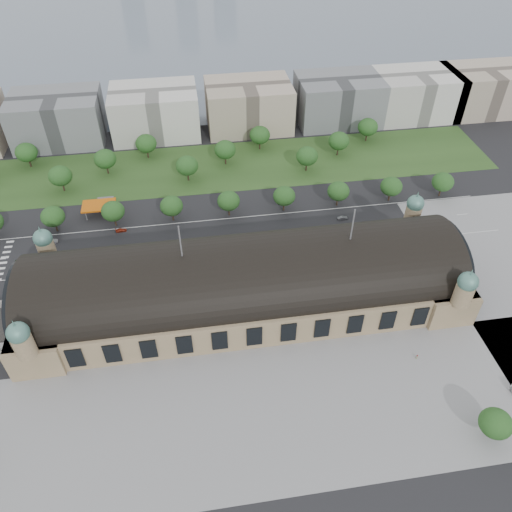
{
  "coord_description": "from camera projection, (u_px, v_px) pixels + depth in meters",
  "views": [
    {
      "loc": [
        -14.78,
        -119.91,
        130.09
      ],
      "look_at": [
        5.04,
        9.22,
        14.0
      ],
      "focal_mm": 35.0,
      "sensor_mm": 36.0,
      "label": 1
    }
  ],
  "objects": [
    {
      "name": "tree_belt_2",
      "position": [
        26.0,
        152.0,
        239.96
      ],
      "size": [
        10.4,
        10.4,
        12.48
      ],
      "color": "#2D2116",
      "rests_on": "ground"
    },
    {
      "name": "tree_belt_3",
      "position": [
        60.0,
        176.0,
        224.39
      ],
      "size": [
        10.4,
        10.4,
        12.48
      ],
      "color": "#2D2116",
      "rests_on": "ground"
    },
    {
      "name": "parked_car_3",
      "position": [
        93.0,
        278.0,
        185.57
      ],
      "size": [
        4.07,
        3.45,
        1.32
      ],
      "primitive_type": "imported",
      "rotation": [
        0.0,
        0.0,
        -0.98
      ],
      "color": "#5B6063",
      "rests_on": "ground"
    },
    {
      "name": "office_3",
      "position": [
        155.0,
        112.0,
        263.58
      ],
      "size": [
        45.0,
        32.0,
        24.0
      ],
      "primitive_type": "cube",
      "color": "silver",
      "rests_on": "ground"
    },
    {
      "name": "bus_mid",
      "position": [
        267.0,
        246.0,
        197.69
      ],
      "size": [
        12.54,
        4.07,
        3.43
      ],
      "primitive_type": "imported",
      "rotation": [
        0.0,
        0.0,
        1.47
      ],
      "color": "silver",
      "rests_on": "ground"
    },
    {
      "name": "traffic_car_5",
      "position": [
        343.0,
        218.0,
        213.12
      ],
      "size": [
        4.31,
        1.68,
        1.4
      ],
      "primitive_type": "imported",
      "rotation": [
        0.0,
        0.0,
        1.62
      ],
      "color": "#525559",
      "rests_on": "ground"
    },
    {
      "name": "office_4",
      "position": [
        249.0,
        106.0,
        269.25
      ],
      "size": [
        45.0,
        32.0,
        24.0
      ],
      "primitive_type": "cube",
      "color": "#B6A38F",
      "rests_on": "ground"
    },
    {
      "name": "traffic_car_3",
      "position": [
        121.0,
        230.0,
        206.95
      ],
      "size": [
        4.66,
        2.28,
        1.31
      ],
      "primitive_type": "imported",
      "rotation": [
        0.0,
        0.0,
        1.67
      ],
      "color": "maroon",
      "rests_on": "ground"
    },
    {
      "name": "bus_west",
      "position": [
        218.0,
        253.0,
        194.74
      ],
      "size": [
        11.86,
        3.85,
        3.24
      ],
      "primitive_type": "imported",
      "rotation": [
        0.0,
        0.0,
        1.47
      ],
      "color": "#BC431E",
      "rests_on": "ground"
    },
    {
      "name": "office_2",
      "position": [
        58.0,
        119.0,
        257.91
      ],
      "size": [
        45.0,
        32.0,
        24.0
      ],
      "primitive_type": "cube",
      "color": "slate",
      "rests_on": "ground"
    },
    {
      "name": "parked_car_6",
      "position": [
        151.0,
        271.0,
        188.34
      ],
      "size": [
        5.85,
        4.19,
        1.57
      ],
      "primitive_type": "imported",
      "rotation": [
        0.0,
        0.0,
        -1.16
      ],
      "color": "black",
      "rests_on": "ground"
    },
    {
      "name": "tree_row_8",
      "position": [
        391.0,
        187.0,
        219.07
      ],
      "size": [
        9.6,
        9.6,
        11.52
      ],
      "color": "#2D2116",
      "rests_on": "ground"
    },
    {
      "name": "tree_row_5",
      "position": [
        229.0,
        201.0,
        210.91
      ],
      "size": [
        9.6,
        9.6,
        11.52
      ],
      "color": "#2D2116",
      "rests_on": "ground"
    },
    {
      "name": "station",
      "position": [
        246.0,
        283.0,
        169.86
      ],
      "size": [
        150.0,
        48.4,
        44.3
      ],
      "color": "#A18464",
      "rests_on": "ground"
    },
    {
      "name": "office_7",
      "position": [
        482.0,
        90.0,
        284.55
      ],
      "size": [
        45.0,
        32.0,
        24.0
      ],
      "primitive_type": "cube",
      "color": "#B6A38F",
      "rests_on": "ground"
    },
    {
      "name": "traffic_car_6",
      "position": [
        421.0,
        226.0,
        208.99
      ],
      "size": [
        5.62,
        2.63,
        1.56
      ],
      "primitive_type": "imported",
      "rotation": [
        0.0,
        0.0,
        -1.56
      ],
      "color": "white",
      "rests_on": "ground"
    },
    {
      "name": "tree_belt_6",
      "position": [
        187.0,
        166.0,
        230.85
      ],
      "size": [
        10.4,
        10.4,
        12.48
      ],
      "color": "#2D2116",
      "rests_on": "ground"
    },
    {
      "name": "ground",
      "position": [
        246.0,
        304.0,
        176.68
      ],
      "size": [
        900.0,
        900.0,
        0.0
      ],
      "primitive_type": "plane",
      "color": "black",
      "rests_on": "ground"
    },
    {
      "name": "bus_east",
      "position": [
        297.0,
        241.0,
        200.27
      ],
      "size": [
        10.81,
        3.48,
        2.96
      ],
      "primitive_type": "imported",
      "rotation": [
        0.0,
        0.0,
        1.48
      ],
      "color": "silver",
      "rests_on": "ground"
    },
    {
      "name": "tree_belt_4",
      "position": [
        105.0,
        159.0,
        235.41
      ],
      "size": [
        10.4,
        10.4,
        12.48
      ],
      "color": "#2D2116",
      "rests_on": "ground"
    },
    {
      "name": "tree_row_2",
      "position": [
        53.0,
        217.0,
        202.75
      ],
      "size": [
        9.6,
        9.6,
        11.52
      ],
      "color": "#2D2116",
      "rests_on": "ground"
    },
    {
      "name": "grass_belt",
      "position": [
        190.0,
        169.0,
        243.7
      ],
      "size": [
        300.0,
        45.0,
        0.1
      ],
      "primitive_type": "cube",
      "color": "#28451B",
      "rests_on": "ground"
    },
    {
      "name": "tree_plaza_s",
      "position": [
        496.0,
        423.0,
        134.63
      ],
      "size": [
        9.0,
        9.0,
        10.64
      ],
      "color": "#2D2116",
      "rests_on": "ground"
    },
    {
      "name": "parked_car_4",
      "position": [
        146.0,
        270.0,
        188.85
      ],
      "size": [
        4.7,
        4.01,
        1.52
      ],
      "primitive_type": "imported",
      "rotation": [
        0.0,
        0.0,
        -0.95
      ],
      "color": "silver",
      "rests_on": "ground"
    },
    {
      "name": "traffic_car_4",
      "position": [
        288.0,
        241.0,
        201.54
      ],
      "size": [
        4.92,
        2.52,
        1.6
      ],
      "primitive_type": "imported",
      "rotation": [
        0.0,
        0.0,
        -1.71
      ],
      "color": "#1B1742",
      "rests_on": "ground"
    },
    {
      "name": "tree_belt_7",
      "position": [
        225.0,
        150.0,
        241.87
      ],
      "size": [
        10.4,
        10.4,
        12.48
      ],
      "color": "#2D2116",
      "rests_on": "ground"
    },
    {
      "name": "parked_car_5",
      "position": [
        127.0,
        270.0,
        188.68
      ],
      "size": [
        5.71,
        5.01,
        1.46
      ],
      "primitive_type": "imported",
      "rotation": [
        0.0,
        0.0,
        -0.96
      ],
      "color": "gray",
      "rests_on": "ground"
    },
    {
      "name": "tree_row_3",
      "position": [
        113.0,
        211.0,
        205.47
      ],
      "size": [
        9.6,
        9.6,
        11.52
      ],
      "color": "#2D2116",
      "rests_on": "ground"
    },
    {
      "name": "parked_car_1",
      "position": [
        34.0,
        283.0,
        183.37
      ],
      "size": [
        6.08,
        5.67,
        1.59
      ],
      "primitive_type": "imported",
      "rotation": [
        0.0,
        0.0,
        -0.88
      ],
      "color": "maroon",
      "rests_on": "ground"
    },
    {
      "name": "tree_belt_5",
      "position": [
        146.0,
        143.0,
        246.43
      ],
      "size": [
        10.4,
        10.4,
        12.48
      ],
      "color": "#2D2116",
      "rests_on": "ground"
    },
    {
      "name": "tree_row_9",
      "position": [
        443.0,
        182.0,
        221.79
      ],
      "size": [
        9.6,
        9.6,
        11.52
      ],
      "color": "#2D2116",
      "rests_on": "ground"
    },
    {
      "name": "tree_belt_9",
      "position": [
        307.0,
        156.0,
        237.31
      ],
      "size": [
        10.4,
        10.4,
        12.48
      ],
      "color": "#2D2116",
      "rests_on": "ground"
    },
    {
      "name": "tree_belt_8",
      "position": [
        260.0,
        135.0,
        252.89
      ],
      "size": [
        10.4,
        10.4,
        12.48
      ],
      "color": "#2D2116",
      "rests_on": "ground"
    },
    {
      "name": "tree_row_6",
      "position": [
        284.0,
        196.0,
        213.63
      ],
      "size": [
        9.6,
        9.6,
        11.52
      ],
      "color": "#2D2116",
      "rests_on": "ground"
    },
    {
      "name": "pedestrian_4",
      "position": [
        507.0,
        416.0,
        142.77
      ],
      "size": [
        1.16,
        1.33,
        1.94
      ],
      "primitive_type": "imported",
      "rotation": [
        0.0,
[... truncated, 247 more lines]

